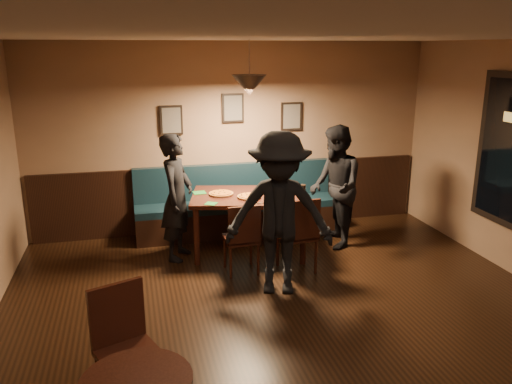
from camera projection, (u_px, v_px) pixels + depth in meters
floor at (309, 349)px, 4.79m from camera, size 7.00×7.00×0.00m
ceiling at (319, 35)px, 4.03m from camera, size 7.00×7.00×0.00m
wall_back at (233, 138)px, 7.68m from camera, size 6.00×0.00×6.00m
wainscot at (234, 196)px, 7.89m from camera, size 5.88×0.06×1.00m
booth_bench at (238, 201)px, 7.64m from camera, size 3.00×0.60×1.00m
picture_left at (171, 120)px, 7.36m from camera, size 0.32×0.04×0.42m
picture_center at (233, 108)px, 7.53m from camera, size 0.32×0.04×0.42m
picture_right at (291, 116)px, 7.78m from camera, size 0.32×0.04×0.42m
pendant_lamp at (249, 85)px, 6.45m from camera, size 0.44×0.44×0.25m
dining_table at (250, 224)px, 6.95m from camera, size 1.70×1.29×0.82m
chair_near_left at (241, 237)px, 6.33m from camera, size 0.41×0.41×0.91m
chair_near_right at (297, 233)px, 6.37m from camera, size 0.46×0.46×0.97m
diner_left at (177, 197)px, 6.67m from camera, size 0.61×0.72×1.66m
diner_right at (335, 187)px, 7.09m from camera, size 0.74×0.90×1.70m
diner_front at (279, 214)px, 5.70m from camera, size 1.34×1.00×1.85m
pizza_a at (221, 193)px, 6.83m from camera, size 0.37×0.37×0.04m
pizza_b at (249, 196)px, 6.70m from camera, size 0.39×0.39×0.04m
pizza_c at (278, 189)px, 7.04m from camera, size 0.42×0.42×0.04m
soda_glass at (303, 191)px, 6.73m from camera, size 0.09×0.09×0.16m
tabasco_bottle at (292, 190)px, 6.87m from camera, size 0.03×0.03×0.11m
napkin_a at (199, 193)px, 6.93m from camera, size 0.17×0.17×0.01m
napkin_b at (211, 204)px, 6.44m from camera, size 0.19×0.19×0.01m
cutlery_set at (257, 204)px, 6.44m from camera, size 0.19×0.06×0.00m
cafe_chair_far at (129, 353)px, 3.87m from camera, size 0.57×0.57×0.98m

